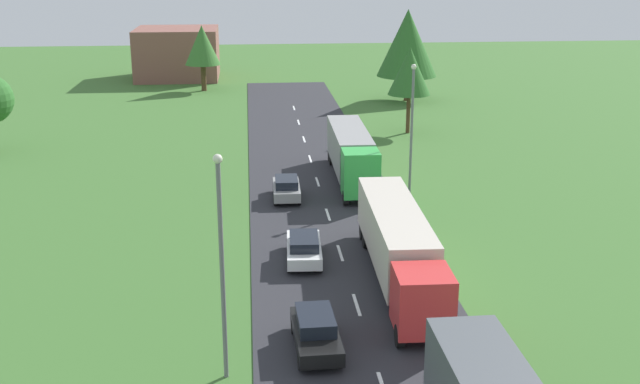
# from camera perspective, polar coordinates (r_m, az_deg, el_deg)

# --- Properties ---
(road) EXTENTS (10.00, 140.00, 0.06)m
(road) POSITION_cam_1_polar(r_m,az_deg,el_deg) (34.46, 3.48, -10.67)
(road) COLOR #2B2B30
(road) RESTS_ON ground
(truck_second) EXTENTS (2.85, 14.69, 3.51)m
(truck_second) POSITION_cam_1_polar(r_m,az_deg,el_deg) (39.27, 5.85, -3.83)
(truck_second) COLOR red
(truck_second) RESTS_ON road
(truck_third) EXTENTS (2.70, 13.00, 3.59)m
(truck_third) POSITION_cam_1_polar(r_m,az_deg,el_deg) (56.73, 2.33, 2.94)
(truck_third) COLOR green
(truck_third) RESTS_ON road
(car_third) EXTENTS (1.96, 4.55, 1.55)m
(car_third) POSITION_cam_1_polar(r_m,az_deg,el_deg) (33.07, -0.31, -10.27)
(car_third) COLOR black
(car_third) RESTS_ON road
(car_fourth) EXTENTS (2.06, 4.65, 1.49)m
(car_fourth) POSITION_cam_1_polar(r_m,az_deg,el_deg) (41.99, -1.19, -4.13)
(car_fourth) COLOR white
(car_fourth) RESTS_ON road
(car_fifth) EXTENTS (1.89, 4.15, 1.54)m
(car_fifth) POSITION_cam_1_polar(r_m,az_deg,el_deg) (52.54, -2.50, 0.31)
(car_fifth) COLOR gray
(car_fifth) RESTS_ON road
(lamppost_second) EXTENTS (0.36, 0.36, 9.16)m
(lamppost_second) POSITION_cam_1_polar(r_m,az_deg,el_deg) (29.56, -7.29, -4.91)
(lamppost_second) COLOR slate
(lamppost_second) RESTS_ON ground
(lamppost_third) EXTENTS (0.36, 0.36, 9.11)m
(lamppost_third) POSITION_cam_1_polar(r_m,az_deg,el_deg) (53.00, 6.81, 5.02)
(lamppost_third) COLOR slate
(lamppost_third) RESTS_ON ground
(tree_oak) EXTENTS (4.29, 4.29, 7.92)m
(tree_oak) POSITION_cam_1_polar(r_m,az_deg,el_deg) (95.91, -8.71, 10.67)
(tree_oak) COLOR #513823
(tree_oak) RESTS_ON ground
(tree_maple) EXTENTS (3.95, 3.95, 7.99)m
(tree_maple) POSITION_cam_1_polar(r_m,az_deg,el_deg) (72.10, 6.65, 8.87)
(tree_maple) COLOR #513823
(tree_maple) RESTS_ON ground
(tree_pine) EXTENTS (6.76, 6.76, 10.28)m
(tree_pine) POSITION_cam_1_polar(r_m,az_deg,el_deg) (88.61, 6.49, 10.91)
(tree_pine) COLOR #513823
(tree_pine) RESTS_ON ground
(distant_building) EXTENTS (10.78, 10.85, 6.64)m
(distant_building) POSITION_cam_1_polar(r_m,az_deg,el_deg) (106.91, -10.50, 10.06)
(distant_building) COLOR brown
(distant_building) RESTS_ON ground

